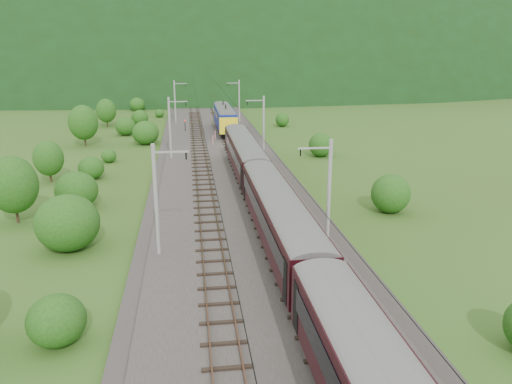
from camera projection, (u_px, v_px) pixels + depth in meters
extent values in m
plane|color=#38531A|center=(245.00, 253.00, 36.71)|extent=(600.00, 600.00, 0.00)
cube|color=#38332D|center=(233.00, 208.00, 46.17)|extent=(14.00, 220.00, 0.30)
cube|color=brown|center=(199.00, 206.00, 45.67)|extent=(0.08, 220.00, 0.15)
cube|color=brown|center=(214.00, 206.00, 45.86)|extent=(0.08, 220.00, 0.15)
cube|color=black|center=(207.00, 207.00, 45.80)|extent=(2.40, 220.00, 0.12)
cube|color=brown|center=(251.00, 204.00, 46.29)|extent=(0.08, 220.00, 0.15)
cube|color=brown|center=(266.00, 204.00, 46.47)|extent=(0.08, 220.00, 0.15)
cube|color=black|center=(258.00, 205.00, 46.42)|extent=(2.40, 220.00, 0.12)
cylinder|color=gray|center=(156.00, 200.00, 34.69)|extent=(0.28, 0.28, 8.00)
cube|color=gray|center=(171.00, 152.00, 33.89)|extent=(2.40, 0.12, 0.12)
cylinder|color=black|center=(186.00, 156.00, 34.10)|extent=(0.10, 0.10, 0.50)
cylinder|color=gray|center=(170.00, 128.00, 65.11)|extent=(0.28, 0.28, 8.00)
cube|color=gray|center=(178.00, 102.00, 64.31)|extent=(2.40, 0.12, 0.12)
cylinder|color=black|center=(186.00, 104.00, 64.52)|extent=(0.10, 0.10, 0.50)
cylinder|color=gray|center=(175.00, 102.00, 95.53)|extent=(0.28, 0.28, 8.00)
cube|color=gray|center=(180.00, 84.00, 94.73)|extent=(2.40, 0.12, 0.12)
cylinder|color=black|center=(186.00, 85.00, 94.94)|extent=(0.10, 0.10, 0.50)
cylinder|color=gray|center=(178.00, 88.00, 125.95)|extent=(0.28, 0.28, 8.00)
cube|color=gray|center=(182.00, 74.00, 125.15)|extent=(2.40, 0.12, 0.12)
cylinder|color=black|center=(186.00, 76.00, 125.36)|extent=(0.10, 0.10, 0.50)
cylinder|color=gray|center=(179.00, 80.00, 156.37)|extent=(0.28, 0.28, 8.00)
cube|color=gray|center=(183.00, 69.00, 155.57)|extent=(2.40, 0.12, 0.12)
cylinder|color=black|center=(186.00, 70.00, 155.78)|extent=(0.10, 0.10, 0.50)
cylinder|color=gray|center=(329.00, 194.00, 36.29)|extent=(0.28, 0.28, 8.00)
cube|color=gray|center=(314.00, 148.00, 35.18)|extent=(2.40, 0.12, 0.12)
cylinder|color=black|center=(300.00, 153.00, 35.13)|extent=(0.10, 0.10, 0.50)
cylinder|color=gray|center=(264.00, 126.00, 66.71)|extent=(0.28, 0.28, 8.00)
cube|color=gray|center=(255.00, 100.00, 65.60)|extent=(2.40, 0.12, 0.12)
cylinder|color=black|center=(247.00, 103.00, 65.55)|extent=(0.10, 0.10, 0.50)
cylinder|color=gray|center=(239.00, 101.00, 97.13)|extent=(0.28, 0.28, 8.00)
cube|color=gray|center=(233.00, 83.00, 96.02)|extent=(2.40, 0.12, 0.12)
cylinder|color=black|center=(228.00, 85.00, 95.97)|extent=(0.10, 0.10, 0.50)
cylinder|color=gray|center=(226.00, 88.00, 127.55)|extent=(0.28, 0.28, 8.00)
cube|color=gray|center=(222.00, 74.00, 126.44)|extent=(2.40, 0.12, 0.12)
cylinder|color=black|center=(218.00, 75.00, 126.39)|extent=(0.10, 0.10, 0.50)
cylinder|color=gray|center=(219.00, 79.00, 157.97)|extent=(0.28, 0.28, 8.00)
cube|color=gray|center=(215.00, 68.00, 156.86)|extent=(2.40, 0.12, 0.12)
cylinder|color=black|center=(211.00, 69.00, 156.81)|extent=(0.10, 0.10, 0.50)
cylinder|color=black|center=(204.00, 135.00, 43.90)|extent=(0.03, 198.00, 0.03)
cylinder|color=black|center=(258.00, 134.00, 44.52)|extent=(0.03, 198.00, 0.03)
ellipsoid|color=#153210|center=(193.00, 72.00, 283.87)|extent=(504.00, 360.00, 244.00)
cube|color=black|center=(336.00, 362.00, 22.38)|extent=(2.13, 3.10, 0.87)
cube|color=black|center=(279.00, 217.00, 35.57)|extent=(2.81, 21.30, 2.90)
cylinder|color=slate|center=(279.00, 200.00, 35.20)|extent=(2.81, 21.19, 2.81)
cube|color=black|center=(259.00, 213.00, 35.29)|extent=(0.05, 18.74, 1.11)
cube|color=black|center=(299.00, 212.00, 35.66)|extent=(0.05, 18.74, 1.11)
cube|color=black|center=(301.00, 290.00, 29.02)|extent=(2.13, 3.10, 0.87)
cube|color=black|center=(263.00, 209.00, 43.19)|extent=(2.13, 3.10, 0.87)
cube|color=black|center=(245.00, 154.00, 56.39)|extent=(2.81, 21.30, 2.90)
cylinder|color=slate|center=(244.00, 142.00, 56.02)|extent=(2.81, 21.19, 2.81)
cube|color=black|center=(232.00, 151.00, 56.10)|extent=(0.05, 18.74, 1.11)
cube|color=black|center=(257.00, 150.00, 56.47)|extent=(0.05, 18.74, 1.11)
cube|color=black|center=(253.00, 188.00, 49.83)|extent=(2.13, 3.10, 0.87)
cube|color=black|center=(238.00, 156.00, 64.00)|extent=(2.13, 3.10, 0.87)
cube|color=#132197|center=(225.00, 117.00, 85.48)|extent=(2.81, 17.43, 2.90)
cylinder|color=slate|center=(224.00, 109.00, 85.11)|extent=(2.81, 17.34, 2.81)
cube|color=black|center=(216.00, 115.00, 85.20)|extent=(0.05, 15.33, 1.11)
cube|color=black|center=(233.00, 115.00, 85.57)|extent=(0.05, 15.33, 1.11)
cube|color=black|center=(228.00, 134.00, 80.22)|extent=(2.13, 3.10, 0.87)
cube|color=black|center=(222.00, 123.00, 91.81)|extent=(2.13, 3.10, 0.87)
cube|color=yellow|center=(221.00, 112.00, 93.63)|extent=(2.86, 0.50, 2.61)
cube|color=yellow|center=(229.00, 126.00, 77.44)|extent=(2.86, 0.50, 2.61)
cube|color=black|center=(223.00, 103.00, 87.77)|extent=(0.08, 1.60, 0.87)
cylinder|color=red|center=(213.00, 140.00, 75.51)|extent=(0.14, 0.14, 1.33)
cylinder|color=red|center=(215.00, 135.00, 79.18)|extent=(0.15, 0.15, 1.41)
cylinder|color=black|center=(185.00, 126.00, 86.94)|extent=(0.12, 0.12, 1.76)
sphere|color=red|center=(185.00, 121.00, 86.68)|extent=(0.21, 0.21, 0.21)
ellipsoid|color=#1D4813|center=(57.00, 320.00, 25.15)|extent=(2.95, 2.95, 2.66)
ellipsoid|color=#1D4813|center=(67.00, 223.00, 36.71)|extent=(4.68, 4.68, 4.21)
ellipsoid|color=#1D4813|center=(77.00, 190.00, 46.23)|extent=(3.90, 3.90, 3.51)
ellipsoid|color=#1D4813|center=(91.00, 168.00, 56.60)|extent=(2.88, 2.88, 2.59)
ellipsoid|color=#1D4813|center=(109.00, 156.00, 64.81)|extent=(1.94, 1.94, 1.74)
ellipsoid|color=#1D4813|center=(146.00, 133.00, 76.28)|extent=(4.06, 4.06, 3.66)
ellipsoid|color=#1D4813|center=(126.00, 126.00, 84.19)|extent=(3.43, 3.43, 3.09)
ellipsoid|color=#1D4813|center=(140.00, 117.00, 95.23)|extent=(3.20, 3.20, 2.88)
ellipsoid|color=#1D4813|center=(159.00, 113.00, 105.50)|extent=(1.91, 1.91, 1.72)
ellipsoid|color=#1D4813|center=(137.00, 104.00, 115.39)|extent=(3.49, 3.49, 3.14)
ellipsoid|color=#1D4813|center=(151.00, 104.00, 122.08)|extent=(2.22, 2.22, 2.00)
cylinder|color=black|center=(16.00, 205.00, 42.41)|extent=(0.24, 0.24, 3.18)
ellipsoid|color=#1D4813|center=(13.00, 185.00, 41.90)|extent=(4.09, 4.09, 4.91)
cylinder|color=black|center=(50.00, 171.00, 55.34)|extent=(0.24, 0.24, 2.54)
ellipsoid|color=#1D4813|center=(48.00, 158.00, 54.93)|extent=(3.26, 3.26, 3.92)
cylinder|color=black|center=(85.00, 135.00, 74.95)|extent=(0.24, 0.24, 3.37)
ellipsoid|color=#1D4813|center=(83.00, 122.00, 74.41)|extent=(4.34, 4.34, 5.21)
cylinder|color=black|center=(107.00, 119.00, 92.92)|extent=(0.24, 0.24, 2.84)
ellipsoid|color=#1D4813|center=(106.00, 111.00, 92.46)|extent=(3.65, 3.65, 4.38)
ellipsoid|color=#1D4813|center=(391.00, 196.00, 45.16)|extent=(3.54, 3.54, 3.18)
ellipsoid|color=#1D4813|center=(321.00, 146.00, 68.06)|extent=(3.28, 3.28, 2.95)
ellipsoid|color=#1D4813|center=(282.00, 120.00, 93.48)|extent=(2.55, 2.55, 2.30)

